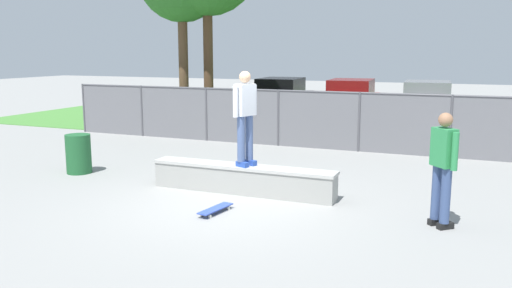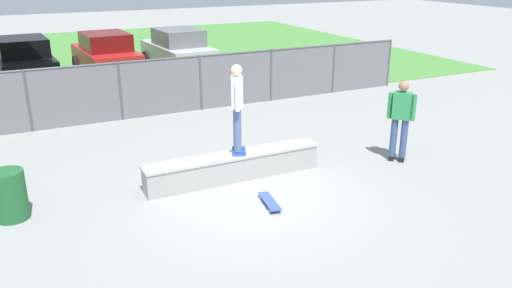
# 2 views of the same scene
# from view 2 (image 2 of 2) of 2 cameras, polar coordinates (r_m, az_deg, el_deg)

# --- Properties ---
(ground_plane) EXTENTS (80.00, 80.00, 0.00)m
(ground_plane) POSITION_cam_2_polar(r_m,az_deg,el_deg) (9.74, -0.13, -5.84)
(ground_plane) COLOR gray
(grass_strip) EXTENTS (28.58, 20.00, 0.02)m
(grass_strip) POSITION_cam_2_polar(r_m,az_deg,el_deg) (24.95, -17.14, 9.27)
(grass_strip) COLOR #478438
(grass_strip) RESTS_ON ground
(concrete_ledge) EXTENTS (3.75, 0.49, 0.56)m
(concrete_ledge) POSITION_cam_2_polar(r_m,az_deg,el_deg) (10.36, -2.48, -2.54)
(concrete_ledge) COLOR #999993
(concrete_ledge) RESTS_ON ground
(skateboarder) EXTENTS (0.38, 0.57, 1.82)m
(skateboarder) POSITION_cam_2_polar(r_m,az_deg,el_deg) (9.95, -2.15, 4.34)
(skateboarder) COLOR #2647A5
(skateboarder) RESTS_ON concrete_ledge
(skateboard) EXTENTS (0.32, 0.82, 0.09)m
(skateboard) POSITION_cam_2_polar(r_m,az_deg,el_deg) (9.36, 1.53, -6.48)
(skateboard) COLOR #334CB2
(skateboard) RESTS_ON ground
(chainlink_fence) EXTENTS (16.65, 0.07, 1.65)m
(chainlink_fence) POSITION_cam_2_polar(r_m,az_deg,el_deg) (14.88, -10.57, 6.62)
(chainlink_fence) COLOR #4C4C51
(chainlink_fence) RESTS_ON ground
(car_black) EXTENTS (2.23, 4.31, 1.66)m
(car_black) POSITION_cam_2_polar(r_m,az_deg,el_deg) (20.52, -24.63, 8.59)
(car_black) COLOR black
(car_black) RESTS_ON ground
(car_red) EXTENTS (2.23, 4.31, 1.66)m
(car_red) POSITION_cam_2_polar(r_m,az_deg,el_deg) (20.81, -16.53, 9.70)
(car_red) COLOR #B21E1E
(car_red) RESTS_ON ground
(car_silver) EXTENTS (2.23, 4.31, 1.66)m
(car_silver) POSITION_cam_2_polar(r_m,az_deg,el_deg) (21.34, -8.77, 10.51)
(car_silver) COLOR #B7BABF
(car_silver) RESTS_ON ground
(bystander) EXTENTS (0.45, 0.47, 1.82)m
(bystander) POSITION_cam_2_polar(r_m,az_deg,el_deg) (11.53, 15.97, 2.88)
(bystander) COLOR black
(bystander) RESTS_ON ground
(trash_bin) EXTENTS (0.56, 0.56, 0.89)m
(trash_bin) POSITION_cam_2_polar(r_m,az_deg,el_deg) (9.71, -25.98, -5.20)
(trash_bin) COLOR #1E592D
(trash_bin) RESTS_ON ground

